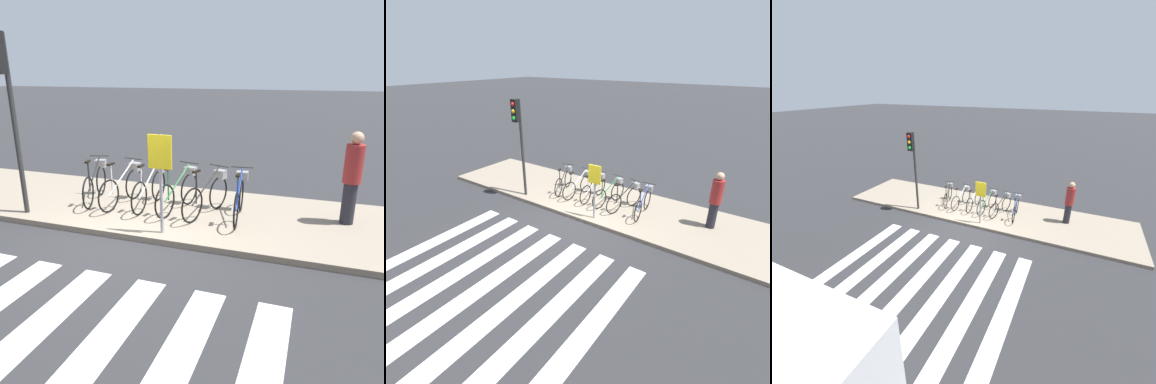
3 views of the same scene
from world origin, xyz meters
The scene contains 12 objects.
ground_plane centered at (0.00, 0.00, 0.00)m, with size 120.00×120.00×0.00m, color #2D2D30.
sidewalk centered at (0.00, 1.57, 0.06)m, with size 13.04×3.15×0.12m.
road_crosswalk centered at (0.00, -5.16, 0.00)m, with size 5.85×8.00×0.01m.
parked_bicycle_0 centered at (-1.71, 1.52, 0.57)m, with size 0.60×1.63×1.03m.
parked_bicycle_1 centered at (-0.96, 1.50, 0.57)m, with size 0.46×1.68×1.03m.
parked_bicycle_2 centered at (-0.35, 1.57, 0.57)m, with size 0.46×1.69×1.03m.
parked_bicycle_3 centered at (0.34, 1.54, 0.57)m, with size 0.50×1.66×1.03m.
parked_bicycle_4 centered at (0.99, 1.49, 0.57)m, with size 0.62×1.63×1.03m.
parked_bicycle_5 centered at (1.63, 1.50, 0.57)m, with size 0.46×1.68×1.03m.
pedestrian centered at (3.70, 1.88, 1.08)m, with size 0.34×0.34×1.80m.
traffic_light centered at (-2.68, 0.24, 2.67)m, with size 0.24×0.40×3.54m.
sign_post centered at (0.45, 0.29, 1.36)m, with size 0.44×0.07×1.82m.
Camera 2 is at (4.98, -7.04, 4.91)m, focal length 28.00 mm.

